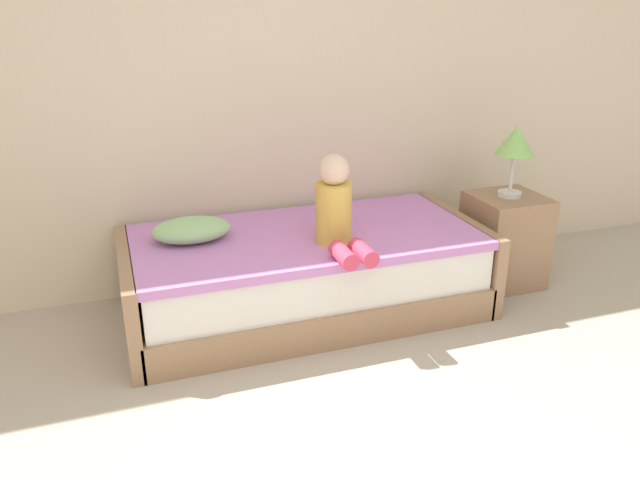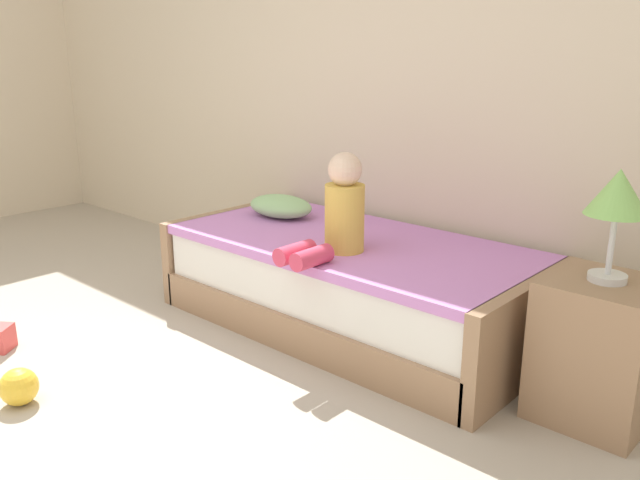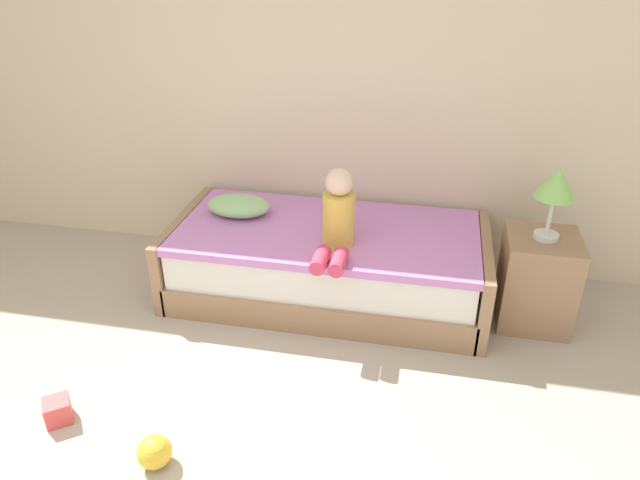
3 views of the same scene
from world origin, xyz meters
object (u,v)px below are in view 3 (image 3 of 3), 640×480
at_px(table_lamp, 556,187).
at_px(child_figure, 337,218).
at_px(nightstand, 537,280).
at_px(toy_ball, 154,452).
at_px(bed, 327,262).
at_px(toy_block, 58,411).
at_px(pillow, 239,206).

bearing_deg(table_lamp, child_figure, -171.55).
height_order(nightstand, toy_ball, nightstand).
bearing_deg(bed, toy_block, -127.95).
bearing_deg(toy_block, table_lamp, 29.59).
bearing_deg(nightstand, toy_block, -150.41).
height_order(nightstand, table_lamp, table_lamp).
xyz_separation_m(nightstand, child_figure, (-1.25, -0.19, 0.40)).
height_order(child_figure, toy_block, child_figure).
bearing_deg(pillow, bed, -8.85).
bearing_deg(toy_block, child_figure, 44.73).
xyz_separation_m(toy_ball, toy_block, (-0.62, 0.16, -0.02)).
relative_size(pillow, toy_block, 3.42).
height_order(child_figure, toy_ball, child_figure).
distance_m(pillow, toy_ball, 1.79).
xyz_separation_m(nightstand, table_lamp, (0.00, 0.00, 0.64)).
bearing_deg(child_figure, table_lamp, 8.45).
height_order(table_lamp, toy_ball, table_lamp).
bearing_deg(toy_ball, nightstand, 40.14).
bearing_deg(bed, table_lamp, -1.83).
distance_m(bed, pillow, 0.72).
relative_size(table_lamp, toy_ball, 2.74).
bearing_deg(table_lamp, toy_ball, -139.86).
bearing_deg(child_figure, toy_ball, -114.05).
height_order(nightstand, child_figure, child_figure).
relative_size(nightstand, toy_ball, 3.65).
relative_size(nightstand, child_figure, 1.18).
height_order(bed, nightstand, nightstand).
relative_size(toy_ball, toy_block, 1.28).
bearing_deg(nightstand, toy_ball, -139.86).
bearing_deg(toy_ball, pillow, 94.18).
relative_size(bed, table_lamp, 4.69).
distance_m(child_figure, pillow, 0.83).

